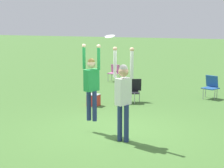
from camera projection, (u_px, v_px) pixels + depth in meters
ground_plane at (114, 131)px, 9.94m from camera, size 120.00×120.00×0.00m
person_jumping at (91, 81)px, 9.68m from camera, size 0.53×0.43×2.01m
person_defending at (123, 92)px, 8.89m from camera, size 0.54×0.43×2.29m
frisbee at (110, 36)px, 9.18m from camera, size 0.26×0.25×0.08m
camping_chair_1 at (114, 71)px, 18.38m from camera, size 0.50×0.53×0.82m
camping_chair_2 at (132, 89)px, 13.55m from camera, size 0.71×0.77×0.83m
camping_chair_4 at (211, 85)px, 14.20m from camera, size 0.65×0.70×0.86m
cooler_box at (94, 100)px, 12.98m from camera, size 0.39×0.35×0.40m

